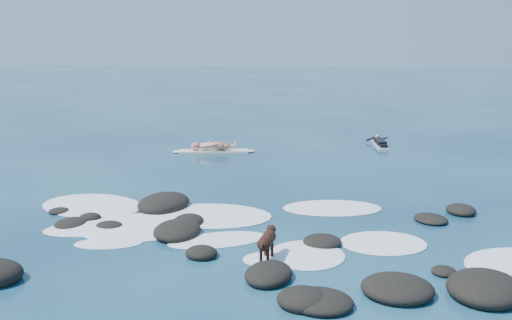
{
  "coord_description": "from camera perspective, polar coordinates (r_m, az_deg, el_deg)",
  "views": [
    {
      "loc": [
        0.44,
        -14.57,
        4.99
      ],
      "look_at": [
        -0.88,
        4.0,
        0.9
      ],
      "focal_mm": 40.0,
      "sensor_mm": 36.0,
      "label": 1
    }
  ],
  "objects": [
    {
      "name": "ground",
      "position": [
        15.41,
        2.22,
        -6.52
      ],
      "size": [
        160.0,
        160.0,
        0.0
      ],
      "primitive_type": "plane",
      "color": "#0A2642",
      "rests_on": "ground"
    },
    {
      "name": "reef_rocks",
      "position": [
        13.43,
        2.77,
        -8.92
      ],
      "size": [
        14.49,
        7.7,
        0.59
      ],
      "color": "black",
      "rests_on": "ground"
    },
    {
      "name": "breaking_foam",
      "position": [
        15.22,
        -2.84,
        -6.73
      ],
      "size": [
        14.69,
        6.94,
        0.12
      ],
      "color": "white",
      "rests_on": "ground"
    },
    {
      "name": "standing_surfer_rig",
      "position": [
        24.64,
        -4.27,
        2.59
      ],
      "size": [
        3.61,
        0.98,
        2.05
      ],
      "rotation": [
        0.0,
        0.0,
        0.12
      ],
      "color": "#FDEACB",
      "rests_on": "ground"
    },
    {
      "name": "paddling_surfer_rig",
      "position": [
        26.86,
        12.29,
        1.69
      ],
      "size": [
        1.03,
        2.3,
        0.4
      ],
      "rotation": [
        0.0,
        0.0,
        1.62
      ],
      "color": "white",
      "rests_on": "ground"
    },
    {
      "name": "dog",
      "position": [
        12.9,
        1.14,
        -7.98
      ],
      "size": [
        0.44,
        1.18,
        0.76
      ],
      "rotation": [
        0.0,
        0.0,
        1.38
      ],
      "color": "black",
      "rests_on": "ground"
    }
  ]
}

